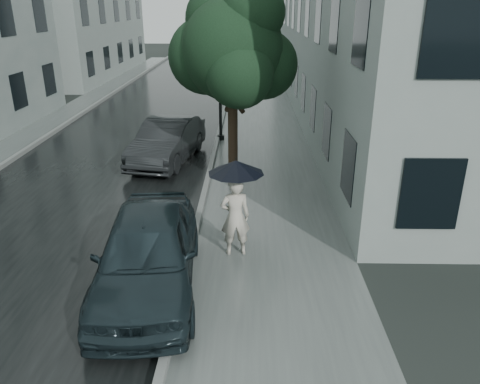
{
  "coord_description": "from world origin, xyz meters",
  "views": [
    {
      "loc": [
        -0.31,
        -7.17,
        5.11
      ],
      "look_at": [
        -0.5,
        2.26,
        1.3
      ],
      "focal_mm": 35.0,
      "sensor_mm": 36.0,
      "label": 1
    }
  ],
  "objects_px": {
    "pedestrian": "(235,217)",
    "street_tree": "(232,48)",
    "car_far": "(168,141)",
    "car_near": "(148,252)",
    "lamp_post": "(216,62)"
  },
  "relations": [
    {
      "from": "lamp_post",
      "to": "street_tree",
      "type": "bearing_deg",
      "value": -95.17
    },
    {
      "from": "street_tree",
      "to": "car_near",
      "type": "distance_m",
      "value": 6.72
    },
    {
      "from": "car_far",
      "to": "lamp_post",
      "type": "bearing_deg",
      "value": 70.43
    },
    {
      "from": "pedestrian",
      "to": "street_tree",
      "type": "xyz_separation_m",
      "value": [
        -0.19,
        4.37,
        3.09
      ]
    },
    {
      "from": "pedestrian",
      "to": "car_far",
      "type": "height_order",
      "value": "pedestrian"
    },
    {
      "from": "car_near",
      "to": "street_tree",
      "type": "bearing_deg",
      "value": 71.27
    },
    {
      "from": "street_tree",
      "to": "lamp_post",
      "type": "height_order",
      "value": "street_tree"
    },
    {
      "from": "street_tree",
      "to": "car_near",
      "type": "height_order",
      "value": "street_tree"
    },
    {
      "from": "pedestrian",
      "to": "street_tree",
      "type": "bearing_deg",
      "value": -95.67
    },
    {
      "from": "pedestrian",
      "to": "car_far",
      "type": "xyz_separation_m",
      "value": [
        -2.52,
        6.46,
        -0.15
      ]
    },
    {
      "from": "street_tree",
      "to": "lamp_post",
      "type": "bearing_deg",
      "value": 99.49
    },
    {
      "from": "lamp_post",
      "to": "car_far",
      "type": "height_order",
      "value": "lamp_post"
    },
    {
      "from": "street_tree",
      "to": "car_near",
      "type": "xyz_separation_m",
      "value": [
        -1.41,
        -5.74,
        -3.2
      ]
    },
    {
      "from": "pedestrian",
      "to": "car_far",
      "type": "bearing_deg",
      "value": -76.87
    },
    {
      "from": "street_tree",
      "to": "car_far",
      "type": "xyz_separation_m",
      "value": [
        -2.33,
        2.1,
        -3.24
      ]
    }
  ]
}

